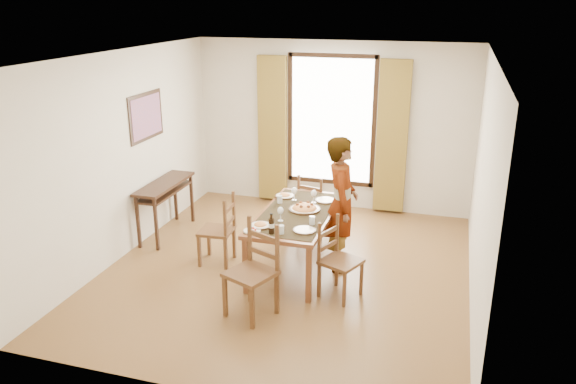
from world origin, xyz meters
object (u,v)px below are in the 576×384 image
(pasta_platter, at_px, (305,206))
(man, at_px, (341,204))
(console_table, at_px, (165,190))
(dining_table, at_px, (297,217))

(pasta_platter, bearing_deg, man, 7.44)
(man, relative_size, pasta_platter, 4.33)
(console_table, height_order, man, man)
(pasta_platter, bearing_deg, dining_table, -124.58)
(console_table, relative_size, dining_table, 0.67)
(dining_table, relative_size, pasta_platter, 4.47)
(dining_table, xyz_separation_m, man, (0.54, 0.17, 0.18))
(dining_table, height_order, man, man)
(console_table, relative_size, man, 0.69)
(console_table, distance_m, man, 2.68)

